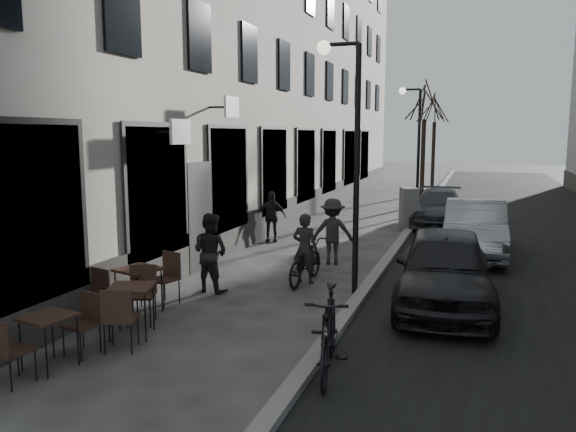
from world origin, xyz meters
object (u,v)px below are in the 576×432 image
Objects in this scene: streetlamp_far at (415,136)px; pedestrian_mid at (332,231)px; bistro_set_c at (139,286)px; moped at (329,332)px; pedestrian_far at (271,216)px; tree_far at (435,108)px; utility_cabinet at (409,208)px; bistro_set_a at (49,336)px; car_mid at (475,228)px; streetlamp_near at (349,139)px; bistro_set_b at (132,306)px; pedestrian_near at (210,252)px; car_far at (438,208)px; tree_near at (425,102)px; car_near at (445,268)px; bicycle at (305,262)px.

streetlamp_far reaches higher than pedestrian_mid.
moped reaches higher than bistro_set_c.
bistro_set_c is at bearing -109.45° from pedestrian_far.
tree_far is 3.43× the size of pedestrian_mid.
streetlamp_far is at bearing 78.41° from utility_cabinet.
tree_far reaches higher than pedestrian_mid.
pedestrian_far reaches higher than bistro_set_c.
car_mid reaches higher than bistro_set_a.
pedestrian_far is at bearing 126.06° from streetlamp_near.
bistro_set_b is 1.12× the size of pedestrian_far.
pedestrian_near reaches higher than car_far.
bistro_set_b is at bearing -119.93° from utility_cabinet.
tree_far reaches higher than pedestrian_near.
tree_near is 3.45× the size of pedestrian_near.
car_near reaches higher than moped.
bistro_set_a is 4.28m from pedestrian_near.
pedestrian_far is at bearing -102.12° from tree_far.
car_mid is at bearing -76.50° from car_far.
bistro_set_b is 1.20m from bistro_set_c.
bicycle is 2.12m from pedestrian_near.
bistro_set_b is at bearing -96.49° from tree_far.
moped is (3.73, 1.08, 0.13)m from bistro_set_a.
pedestrian_mid is at bearing 83.81° from bistro_set_a.
pedestrian_mid is at bearing 80.39° from bistro_set_c.
utility_cabinet is 0.86× the size of pedestrian_mid.
pedestrian_mid reaches higher than bistro_set_c.
bicycle is at bearing 72.26° from pedestrian_mid.
pedestrian_far is at bearing -57.01° from bicycle.
bistro_set_c is 4.21m from moped.
car_near is (1.90, -21.33, -3.92)m from tree_far.
car_near is (1.90, -15.33, -3.92)m from tree_near.
pedestrian_near is at bearing -97.23° from tree_far.
tree_near is at bearing 90.97° from bistro_set_a.
tree_far is 19.02m from pedestrian_mid.
tree_near is 1.00× the size of tree_far.
pedestrian_mid reaches higher than moped.
utility_cabinet is at bearing 85.87° from bistro_set_a.
bistro_set_c is 5.72m from car_near.
bistro_set_c is at bearing -129.39° from car_mid.
pedestrian_far is 0.35× the size of car_near.
pedestrian_far is at bearing 178.73° from car_mid.
utility_cabinet is 8.00m from bicycle.
pedestrian_mid is 3.41m from pedestrian_far.
bistro_set_c is 1.85m from pedestrian_near.
bicycle is (2.03, 5.52, 0.01)m from bistro_set_a.
bicycle is at bearing -115.25° from utility_cabinet.
tree_near reaches higher than car_far.
tree_near is 3.16× the size of bicycle.
moped is at bearing -4.01° from bistro_set_c.
car_far is 13.58m from moped.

